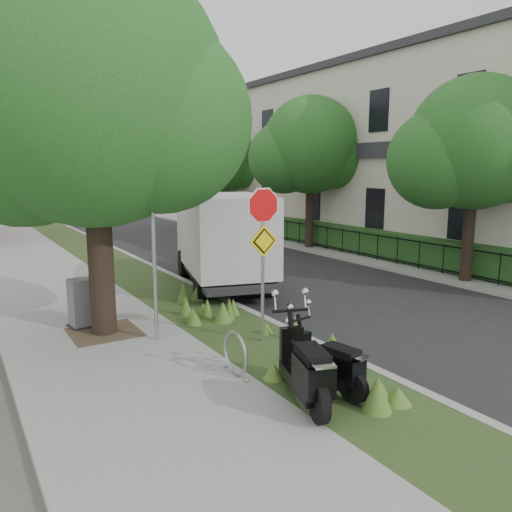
# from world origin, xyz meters

# --- Properties ---
(ground) EXTENTS (120.00, 120.00, 0.00)m
(ground) POSITION_xyz_m (0.00, 0.00, 0.00)
(ground) COLOR #4C5147
(ground) RESTS_ON ground
(sidewalk_near) EXTENTS (3.50, 60.00, 0.12)m
(sidewalk_near) POSITION_xyz_m (-4.25, 10.00, 0.06)
(sidewalk_near) COLOR gray
(sidewalk_near) RESTS_ON ground
(verge) EXTENTS (2.00, 60.00, 0.12)m
(verge) POSITION_xyz_m (-1.50, 10.00, 0.06)
(verge) COLOR #2D401B
(verge) RESTS_ON ground
(kerb_near) EXTENTS (0.20, 60.00, 0.13)m
(kerb_near) POSITION_xyz_m (-0.50, 10.00, 0.07)
(kerb_near) COLOR #9E9991
(kerb_near) RESTS_ON ground
(road) EXTENTS (7.00, 60.00, 0.01)m
(road) POSITION_xyz_m (3.00, 10.00, 0.01)
(road) COLOR black
(road) RESTS_ON ground
(kerb_far) EXTENTS (0.20, 60.00, 0.13)m
(kerb_far) POSITION_xyz_m (6.50, 10.00, 0.07)
(kerb_far) COLOR #9E9991
(kerb_far) RESTS_ON ground
(footpath_far) EXTENTS (3.20, 60.00, 0.12)m
(footpath_far) POSITION_xyz_m (8.20, 10.00, 0.06)
(footpath_far) COLOR gray
(footpath_far) RESTS_ON ground
(street_tree_main) EXTENTS (6.21, 5.54, 7.66)m
(street_tree_main) POSITION_xyz_m (-4.08, 2.86, 4.80)
(street_tree_main) COLOR black
(street_tree_main) RESTS_ON ground
(bare_post) EXTENTS (0.08, 0.08, 4.00)m
(bare_post) POSITION_xyz_m (-3.20, 1.80, 2.12)
(bare_post) COLOR #A5A8AD
(bare_post) RESTS_ON ground
(bike_hoop) EXTENTS (0.06, 0.78, 0.77)m
(bike_hoop) POSITION_xyz_m (-2.70, -0.60, 0.50)
(bike_hoop) COLOR #A5A8AD
(bike_hoop) RESTS_ON ground
(sign_assembly) EXTENTS (0.94, 0.08, 3.22)m
(sign_assembly) POSITION_xyz_m (-1.40, 0.58, 2.33)
(sign_assembly) COLOR #A5A8AD
(sign_assembly) RESTS_ON ground
(fence_far) EXTENTS (0.04, 24.00, 1.00)m
(fence_far) POSITION_xyz_m (7.20, 10.00, 0.67)
(fence_far) COLOR black
(fence_far) RESTS_ON ground
(hedge_far) EXTENTS (1.00, 24.00, 1.10)m
(hedge_far) POSITION_xyz_m (7.90, 10.00, 0.67)
(hedge_far) COLOR #224B1B
(hedge_far) RESTS_ON footpath_far
(terrace_houses) EXTENTS (7.40, 26.40, 8.20)m
(terrace_houses) POSITION_xyz_m (11.49, 10.00, 4.16)
(terrace_houses) COLOR beige
(terrace_houses) RESTS_ON ground
(far_tree_a) EXTENTS (4.60, 4.10, 6.22)m
(far_tree_a) POSITION_xyz_m (6.94, 2.05, 4.13)
(far_tree_a) COLOR black
(far_tree_a) RESTS_ON ground
(far_tree_b) EXTENTS (4.83, 4.31, 6.56)m
(far_tree_b) POSITION_xyz_m (6.94, 10.05, 4.37)
(far_tree_b) COLOR black
(far_tree_b) RESTS_ON ground
(far_tree_c) EXTENTS (4.37, 3.89, 5.93)m
(far_tree_c) POSITION_xyz_m (6.94, 18.04, 3.95)
(far_tree_c) COLOR black
(far_tree_c) RESTS_ON ground
(scooter_near) EXTENTS (0.81, 1.94, 0.95)m
(scooter_near) POSITION_xyz_m (-2.37, -2.15, 0.58)
(scooter_near) COLOR black
(scooter_near) RESTS_ON ground
(scooter_far) EXTENTS (0.53, 1.67, 0.80)m
(scooter_far) POSITION_xyz_m (-1.78, -2.03, 0.51)
(scooter_far) COLOR black
(scooter_far) RESTS_ON ground
(box_truck) EXTENTS (3.40, 5.68, 2.41)m
(box_truck) POSITION_xyz_m (0.29, 5.51, 1.57)
(box_truck) COLOR #262628
(box_truck) RESTS_ON ground
(utility_cabinet) EXTENTS (0.87, 0.63, 1.07)m
(utility_cabinet) POSITION_xyz_m (-4.18, 3.50, 0.63)
(utility_cabinet) COLOR #262628
(utility_cabinet) RESTS_ON ground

